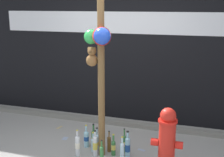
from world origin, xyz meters
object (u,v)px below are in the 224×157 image
Objects in this scene: bottle_1 at (113,147)px; bottle_7 at (122,151)px; bottle_10 at (128,146)px; bottle_2 at (102,154)px; memorial_post at (99,36)px; fire_hydrant at (167,139)px; bottle_11 at (124,143)px; bottle_5 at (94,138)px; bottle_4 at (97,141)px; bottle_9 at (86,138)px; bottle_0 at (109,143)px; bottle_6 at (95,145)px; bottle_8 at (78,145)px; bottle_3 at (94,144)px.

bottle_1 is 0.87× the size of bottle_7.
bottle_10 reaches higher than bottle_1.
bottle_2 is at bearing -131.93° from bottle_10.
memorial_post is 7.49× the size of bottle_7.
fire_hydrant is 2.25× the size of bottle_11.
bottle_1 is at bearing 75.40° from bottle_2.
bottle_5 is at bearing 153.06° from bottle_1.
bottle_4 is 0.88× the size of bottle_11.
bottle_9 reaches higher than bottle_1.
bottle_9 is at bearing 146.28° from memorial_post.
fire_hydrant reaches higher than bottle_10.
memorial_post is 1.65m from bottle_0.
memorial_post reaches higher than bottle_6.
bottle_7 is at bearing -29.62° from bottle_4.
bottle_2 is 0.59m from bottle_5.
fire_hydrant is at bearing -5.10° from memorial_post.
bottle_7 is 0.96× the size of bottle_10.
bottle_7 is 0.27m from bottle_11.
bottle_4 is 0.18m from bottle_9.
bottle_9 is at bearing 87.06° from bottle_8.
bottle_10 reaches higher than bottle_3.
bottle_5 reaches higher than bottle_3.
bottle_4 is at bearing -1.03° from bottle_9.
bottle_8 is at bearing -164.65° from bottle_10.
bottle_4 is at bearing -41.19° from bottle_5.
bottle_2 is 0.47m from bottle_11.
bottle_4 is at bearing 165.28° from fire_hydrant.
bottle_3 is 0.54m from bottle_10.
bottle_9 is at bearing 173.41° from bottle_0.
bottle_11 reaches higher than bottle_2.
memorial_post reaches higher than bottle_1.
bottle_3 is (-0.15, 0.10, -1.65)m from memorial_post.
bottle_1 is at bearing -3.03° from bottle_3.
fire_hydrant is 2.30× the size of bottle_7.
bottle_6 is 0.26m from bottle_8.
bottle_5 is 0.94× the size of bottle_11.
fire_hydrant is at bearing -4.06° from bottle_6.
memorial_post is 1.62m from bottle_6.
bottle_7 is (0.35, -0.07, -1.62)m from memorial_post.
bottle_8 is at bearing -163.70° from memorial_post.
bottle_8 reaches higher than bottle_0.
bottle_6 is at bearing 130.18° from bottle_2.
bottle_5 is at bearing 35.78° from bottle_9.
bottle_3 is 0.82× the size of bottle_7.
fire_hydrant is 2.42× the size of bottle_2.
memorial_post is at bearing 16.30° from bottle_8.
bottle_5 is at bearing 122.06° from bottle_2.
bottle_2 is 0.95× the size of bottle_7.
bottle_0 is 0.40m from bottle_9.
bottle_3 is at bearing -179.44° from bottle_10.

